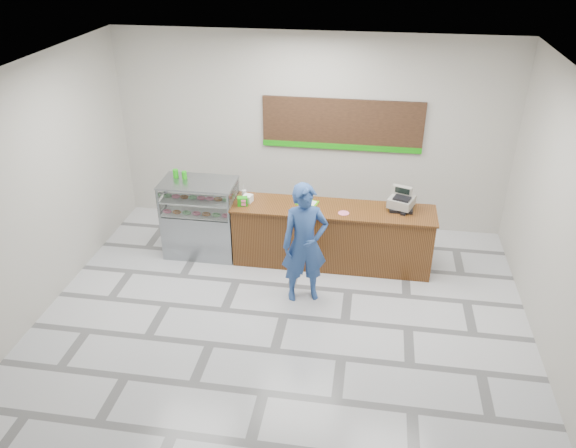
% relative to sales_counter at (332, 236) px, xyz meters
% --- Properties ---
extents(floor, '(7.00, 7.00, 0.00)m').
position_rel_sales_counter_xyz_m(floor, '(-0.55, -1.55, -0.52)').
color(floor, silver).
rests_on(floor, ground).
extents(back_wall, '(7.00, 0.00, 7.00)m').
position_rel_sales_counter_xyz_m(back_wall, '(-0.55, 1.45, 1.23)').
color(back_wall, '#BAB6AB').
rests_on(back_wall, floor).
extents(ceiling, '(7.00, 7.00, 0.00)m').
position_rel_sales_counter_xyz_m(ceiling, '(-0.55, -1.55, 2.98)').
color(ceiling, silver).
rests_on(ceiling, back_wall).
extents(sales_counter, '(3.26, 0.76, 1.03)m').
position_rel_sales_counter_xyz_m(sales_counter, '(0.00, 0.00, 0.00)').
color(sales_counter, brown).
rests_on(sales_counter, floor).
extents(display_case, '(1.22, 0.72, 1.33)m').
position_rel_sales_counter_xyz_m(display_case, '(-2.22, -0.00, 0.16)').
color(display_case, gray).
rests_on(display_case, floor).
extents(menu_board, '(2.80, 0.06, 0.90)m').
position_rel_sales_counter_xyz_m(menu_board, '(-0.00, 1.41, 1.42)').
color(menu_board, black).
rests_on(menu_board, back_wall).
extents(cash_register, '(0.47, 0.48, 0.34)m').
position_rel_sales_counter_xyz_m(cash_register, '(1.07, 0.15, 0.64)').
color(cash_register, black).
rests_on(cash_register, sales_counter).
extents(card_terminal, '(0.12, 0.18, 0.04)m').
position_rel_sales_counter_xyz_m(card_terminal, '(1.11, -0.03, 0.53)').
color(card_terminal, black).
rests_on(card_terminal, sales_counter).
extents(serving_tray, '(0.38, 0.31, 0.02)m').
position_rel_sales_counter_xyz_m(serving_tray, '(-0.43, 0.10, 0.52)').
color(serving_tray, '#55C70B').
rests_on(serving_tray, sales_counter).
extents(napkin_box, '(0.17, 0.17, 0.12)m').
position_rel_sales_counter_xyz_m(napkin_box, '(-1.40, 0.00, 0.57)').
color(napkin_box, white).
rests_on(napkin_box, sales_counter).
extents(straw_cup, '(0.07, 0.07, 0.11)m').
position_rel_sales_counter_xyz_m(straw_cup, '(-1.50, 0.20, 0.57)').
color(straw_cup, silver).
rests_on(straw_cup, sales_counter).
extents(promo_box, '(0.18, 0.14, 0.14)m').
position_rel_sales_counter_xyz_m(promo_box, '(-1.45, -0.13, 0.58)').
color(promo_box, '#199B0E').
rests_on(promo_box, sales_counter).
extents(donut_decal, '(0.17, 0.17, 0.00)m').
position_rel_sales_counter_xyz_m(donut_decal, '(0.18, -0.15, 0.52)').
color(donut_decal, pink).
rests_on(donut_decal, sales_counter).
extents(green_cup_left, '(0.09, 0.09, 0.14)m').
position_rel_sales_counter_xyz_m(green_cup_left, '(-2.63, 0.12, 0.88)').
color(green_cup_left, '#199B0E').
rests_on(green_cup_left, display_case).
extents(green_cup_right, '(0.08, 0.08, 0.13)m').
position_rel_sales_counter_xyz_m(green_cup_right, '(-2.47, 0.10, 0.88)').
color(green_cup_right, '#199B0E').
rests_on(green_cup_right, display_case).
extents(customer, '(0.79, 0.63, 1.87)m').
position_rel_sales_counter_xyz_m(customer, '(-0.32, -1.02, 0.42)').
color(customer, '#294988').
rests_on(customer, floor).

